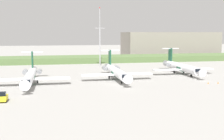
{
  "coord_description": "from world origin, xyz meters",
  "views": [
    {
      "loc": [
        -18.14,
        -78.42,
        14.83
      ],
      "look_at": [
        0.0,
        11.27,
        3.0
      ],
      "focal_mm": 45.54,
      "sensor_mm": 36.0,
      "label": 1
    }
  ],
  "objects_px": {
    "safety_cone_front_marker": "(208,83)",
    "safety_cone_mid_marker": "(218,83)",
    "antenna_mast": "(100,42)",
    "regional_jet_second": "(116,72)",
    "baggage_tug": "(3,97)",
    "regional_jet_nearest": "(30,76)",
    "regional_jet_third": "(181,67)"
  },
  "relations": [
    {
      "from": "antenna_mast",
      "to": "safety_cone_mid_marker",
      "type": "distance_m",
      "value": 58.83
    },
    {
      "from": "safety_cone_front_marker",
      "to": "safety_cone_mid_marker",
      "type": "xyz_separation_m",
      "value": [
        3.0,
        -0.4,
        0.0
      ]
    },
    {
      "from": "regional_jet_second",
      "to": "safety_cone_front_marker",
      "type": "relative_size",
      "value": 56.36
    },
    {
      "from": "safety_cone_mid_marker",
      "to": "safety_cone_front_marker",
      "type": "bearing_deg",
      "value": 172.42
    },
    {
      "from": "regional_jet_second",
      "to": "safety_cone_front_marker",
      "type": "height_order",
      "value": "regional_jet_second"
    },
    {
      "from": "antenna_mast",
      "to": "safety_cone_front_marker",
      "type": "bearing_deg",
      "value": -64.15
    },
    {
      "from": "regional_jet_third",
      "to": "safety_cone_front_marker",
      "type": "bearing_deg",
      "value": -93.3
    },
    {
      "from": "safety_cone_front_marker",
      "to": "safety_cone_mid_marker",
      "type": "distance_m",
      "value": 3.03
    },
    {
      "from": "safety_cone_front_marker",
      "to": "baggage_tug",
      "type": "bearing_deg",
      "value": -168.17
    },
    {
      "from": "regional_jet_third",
      "to": "baggage_tug",
      "type": "relative_size",
      "value": 9.69
    },
    {
      "from": "regional_jet_nearest",
      "to": "safety_cone_mid_marker",
      "type": "relative_size",
      "value": 56.36
    },
    {
      "from": "safety_cone_mid_marker",
      "to": "baggage_tug",
      "type": "bearing_deg",
      "value": -169.13
    },
    {
      "from": "regional_jet_nearest",
      "to": "regional_jet_second",
      "type": "xyz_separation_m",
      "value": [
        26.53,
        4.12,
        0.0
      ]
    },
    {
      "from": "antenna_mast",
      "to": "safety_cone_front_marker",
      "type": "height_order",
      "value": "antenna_mast"
    },
    {
      "from": "regional_jet_second",
      "to": "antenna_mast",
      "type": "relative_size",
      "value": 1.18
    },
    {
      "from": "regional_jet_nearest",
      "to": "regional_jet_second",
      "type": "distance_m",
      "value": 26.85
    },
    {
      "from": "antenna_mast",
      "to": "safety_cone_mid_marker",
      "type": "relative_size",
      "value": 47.77
    },
    {
      "from": "regional_jet_second",
      "to": "safety_cone_mid_marker",
      "type": "xyz_separation_m",
      "value": [
        28.14,
        -13.86,
        -2.26
      ]
    },
    {
      "from": "antenna_mast",
      "to": "safety_cone_mid_marker",
      "type": "xyz_separation_m",
      "value": [
        27.48,
        -50.93,
        -10.58
      ]
    },
    {
      "from": "safety_cone_front_marker",
      "to": "safety_cone_mid_marker",
      "type": "bearing_deg",
      "value": -7.58
    },
    {
      "from": "safety_cone_front_marker",
      "to": "antenna_mast",
      "type": "bearing_deg",
      "value": 115.85
    },
    {
      "from": "antenna_mast",
      "to": "regional_jet_second",
      "type": "bearing_deg",
      "value": -91.02
    },
    {
      "from": "regional_jet_second",
      "to": "regional_jet_third",
      "type": "relative_size",
      "value": 1.0
    },
    {
      "from": "baggage_tug",
      "to": "safety_cone_front_marker",
      "type": "relative_size",
      "value": 5.82
    },
    {
      "from": "antenna_mast",
      "to": "safety_cone_front_marker",
      "type": "xyz_separation_m",
      "value": [
        24.48,
        -50.53,
        -10.58
      ]
    },
    {
      "from": "regional_jet_second",
      "to": "antenna_mast",
      "type": "height_order",
      "value": "antenna_mast"
    },
    {
      "from": "baggage_tug",
      "to": "safety_cone_front_marker",
      "type": "distance_m",
      "value": 57.0
    },
    {
      "from": "regional_jet_nearest",
      "to": "regional_jet_third",
      "type": "bearing_deg",
      "value": 12.6
    },
    {
      "from": "regional_jet_second",
      "to": "antenna_mast",
      "type": "xyz_separation_m",
      "value": [
        0.66,
        37.07,
        8.31
      ]
    },
    {
      "from": "regional_jet_nearest",
      "to": "baggage_tug",
      "type": "distance_m",
      "value": 21.48
    },
    {
      "from": "baggage_tug",
      "to": "safety_cone_mid_marker",
      "type": "relative_size",
      "value": 5.82
    },
    {
      "from": "regional_jet_third",
      "to": "safety_cone_front_marker",
      "type": "distance_m",
      "value": 21.32
    }
  ]
}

